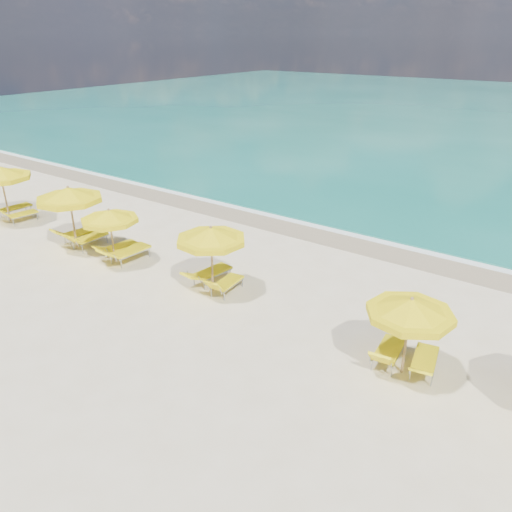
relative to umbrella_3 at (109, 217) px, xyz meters
The scene contains 19 objects.
ground_plane 5.81m from the umbrella_3, ahead, with size 120.00×120.00×0.00m, color beige.
wet_sand_band 9.28m from the umbrella_3, 52.68° to the left, with size 120.00×2.60×0.01m, color tan.
foam_line 9.92m from the umbrella_3, 55.53° to the left, with size 120.00×1.20×0.03m, color white.
whitecap_near 16.94m from the umbrella_3, 91.63° to the left, with size 14.00×0.36×0.05m, color white.
umbrella_1 7.40m from the umbrella_3, behind, with size 3.03×3.03×2.58m.
umbrella_2 2.35m from the umbrella_3, behind, with size 2.94×2.94×2.54m.
umbrella_3 is the anchor object (origin of this frame).
umbrella_4 4.46m from the umbrella_3, ahead, with size 2.81×2.81×2.29m.
umbrella_5 11.12m from the umbrella_3, ahead, with size 2.48×2.48×2.16m.
lounger_1_left 8.12m from the umbrella_3, behind, with size 0.73×1.89×0.76m.
lounger_1_right 7.10m from the umbrella_3, behind, with size 0.74×1.65×0.77m.
lounger_2_left 3.19m from the umbrella_3, 168.49° to the left, with size 0.91×2.01×0.80m.
lounger_2_right 2.54m from the umbrella_3, 169.19° to the left, with size 0.68×1.83×0.86m.
lounger_3_left 1.74m from the umbrella_3, 122.15° to the left, with size 0.77×1.77×0.61m.
lounger_3_right 1.64m from the umbrella_3, 44.27° to the left, with size 0.76×2.05×0.82m.
lounger_4_left 4.36m from the umbrella_3, 12.31° to the left, with size 0.84×1.93×0.68m.
lounger_4_right 5.16m from the umbrella_3, ahead, with size 0.70×1.65×0.80m.
lounger_5_left 10.78m from the umbrella_3, ahead, with size 0.75×1.72×0.83m.
lounger_5_right 11.66m from the umbrella_3, ahead, with size 0.87×1.79×0.72m.
Camera 1 is at (8.62, -10.47, 7.81)m, focal length 35.00 mm.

